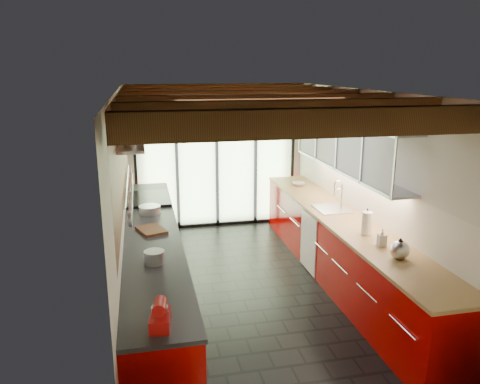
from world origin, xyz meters
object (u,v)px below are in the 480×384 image
Objects in this scene: stand_mixer at (160,316)px; paper_towel at (367,223)px; kettle at (400,249)px; soap_bottle at (382,237)px; bowl at (299,184)px.

paper_towel reaches higher than stand_mixer.
soap_bottle is (-0.00, 0.38, -0.01)m from kettle.
bowl is at bearing 90.00° from soap_bottle.
stand_mixer is 2.67m from kettle.
stand_mixer reaches higher than bowl.
stand_mixer is at bearing -154.62° from soap_bottle.
paper_towel is 2.48m from bowl.
paper_towel is at bearing 90.00° from kettle.
kettle is 0.38m from soap_bottle.
paper_towel is (-0.00, 0.75, 0.03)m from kettle.
paper_towel is 0.38m from soap_bottle.
soap_bottle is 2.86m from bowl.
soap_bottle is (2.54, 1.20, 0.01)m from stand_mixer.
kettle is 1.23× the size of bowl.
paper_towel is 1.67× the size of soap_bottle.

